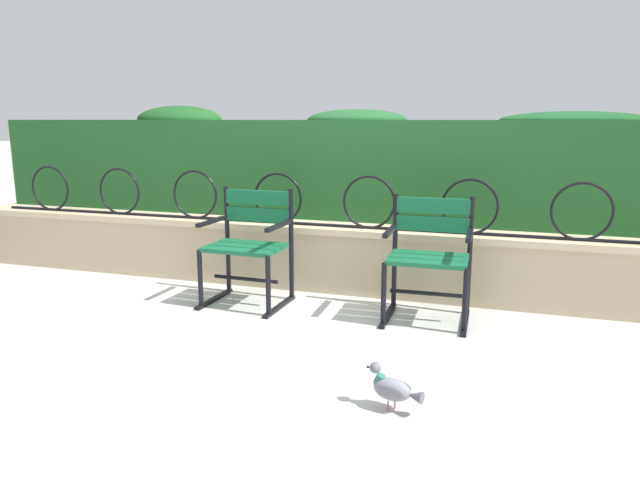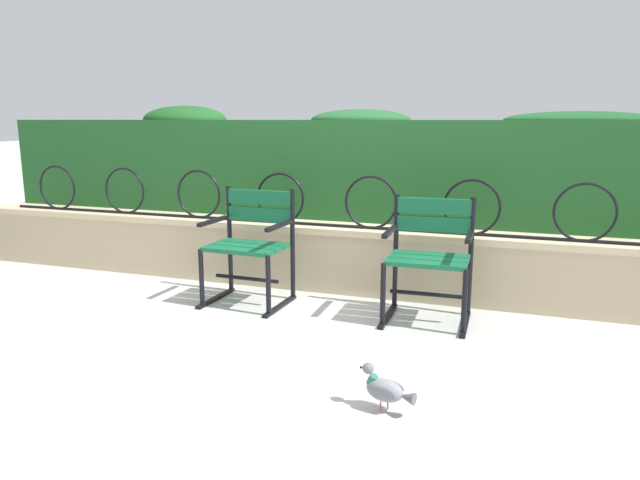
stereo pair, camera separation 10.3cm
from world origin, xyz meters
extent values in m
plane|color=#B7B5AF|center=(0.00, 0.00, 0.00)|extent=(60.00, 60.00, 0.00)
cube|color=tan|center=(0.00, 0.76, 0.24)|extent=(7.17, 0.35, 0.48)
cube|color=#CBB58F|center=(0.00, 0.76, 0.51)|extent=(7.17, 0.41, 0.05)
cylinder|color=black|center=(0.00, 0.68, 0.54)|extent=(6.64, 0.02, 0.02)
torus|color=black|center=(-2.85, 0.68, 0.74)|extent=(0.42, 0.02, 0.42)
torus|color=black|center=(-2.09, 0.68, 0.74)|extent=(0.42, 0.02, 0.42)
torus|color=black|center=(-1.32, 0.68, 0.74)|extent=(0.42, 0.02, 0.42)
torus|color=black|center=(-0.56, 0.68, 0.74)|extent=(0.42, 0.02, 0.42)
torus|color=black|center=(0.20, 0.68, 0.74)|extent=(0.42, 0.02, 0.42)
torus|color=black|center=(0.96, 0.68, 0.74)|extent=(0.42, 0.02, 0.42)
torus|color=black|center=(1.72, 0.68, 0.74)|extent=(0.42, 0.02, 0.42)
cube|color=#1E5123|center=(0.00, 1.28, 0.95)|extent=(7.03, 0.70, 0.84)
ellipsoid|color=#1B4C1F|center=(-1.80, 1.28, 1.37)|extent=(0.84, 0.63, 0.27)
ellipsoid|color=#1D4D25|center=(-0.06, 1.28, 1.37)|extent=(0.87, 0.63, 0.18)
ellipsoid|color=#1B4F24|center=(1.68, 1.28, 1.37)|extent=(1.13, 0.63, 0.13)
cube|color=#145B38|center=(-0.62, 0.00, 0.44)|extent=(0.55, 0.14, 0.03)
cube|color=#145B38|center=(-0.61, 0.14, 0.44)|extent=(0.55, 0.14, 0.03)
cube|color=#145B38|center=(-0.61, 0.27, 0.44)|extent=(0.55, 0.14, 0.03)
cube|color=#145B38|center=(-0.60, 0.38, 0.78)|extent=(0.55, 0.05, 0.11)
cube|color=#145B38|center=(-0.60, 0.38, 0.65)|extent=(0.55, 0.05, 0.11)
cylinder|color=black|center=(-0.33, 0.37, 0.43)|extent=(0.04, 0.04, 0.86)
cylinder|color=black|center=(-0.34, -0.06, 0.22)|extent=(0.04, 0.04, 0.44)
cube|color=black|center=(-0.34, 0.13, 0.01)|extent=(0.06, 0.52, 0.02)
cube|color=black|center=(-0.34, 0.13, 0.62)|extent=(0.05, 0.40, 0.03)
cylinder|color=black|center=(-0.88, 0.38, 0.43)|extent=(0.04, 0.04, 0.86)
cylinder|color=black|center=(-0.89, -0.05, 0.22)|extent=(0.04, 0.04, 0.44)
cube|color=black|center=(-0.89, 0.14, 0.01)|extent=(0.06, 0.52, 0.02)
cube|color=black|center=(-0.89, 0.14, 0.62)|extent=(0.05, 0.40, 0.03)
cylinder|color=black|center=(-0.61, 0.14, 0.20)|extent=(0.52, 0.04, 0.03)
cube|color=#145B38|center=(0.74, 0.04, 0.44)|extent=(0.53, 0.14, 0.03)
cube|color=#145B38|center=(0.73, 0.18, 0.44)|extent=(0.53, 0.14, 0.03)
cube|color=#145B38|center=(0.73, 0.32, 0.44)|extent=(0.53, 0.14, 0.03)
cube|color=#145B38|center=(0.73, 0.42, 0.77)|extent=(0.53, 0.04, 0.11)
cube|color=#145B38|center=(0.73, 0.42, 0.64)|extent=(0.53, 0.04, 0.11)
cylinder|color=black|center=(0.99, 0.43, 0.42)|extent=(0.04, 0.04, 0.85)
cylinder|color=black|center=(1.00, 0.00, 0.22)|extent=(0.04, 0.04, 0.44)
cube|color=black|center=(1.00, 0.19, 0.01)|extent=(0.05, 0.52, 0.02)
cube|color=black|center=(1.00, 0.19, 0.62)|extent=(0.05, 0.40, 0.03)
cylinder|color=black|center=(0.46, 0.41, 0.42)|extent=(0.04, 0.04, 0.85)
cylinder|color=black|center=(0.47, -0.02, 0.22)|extent=(0.04, 0.04, 0.44)
cube|color=black|center=(0.47, 0.17, 0.01)|extent=(0.05, 0.52, 0.02)
cube|color=black|center=(0.47, 0.17, 0.62)|extent=(0.05, 0.40, 0.03)
cylinder|color=black|center=(0.73, 0.18, 0.20)|extent=(0.51, 0.04, 0.03)
ellipsoid|color=gray|center=(0.75, -1.16, 0.11)|extent=(0.21, 0.14, 0.11)
cylinder|color=#2D6B56|center=(0.69, -1.14, 0.14)|extent=(0.07, 0.06, 0.06)
sphere|color=slate|center=(0.67, -1.13, 0.20)|extent=(0.06, 0.06, 0.06)
cone|color=black|center=(0.64, -1.13, 0.19)|extent=(0.02, 0.02, 0.01)
cone|color=#595960|center=(0.87, -1.18, 0.10)|extent=(0.09, 0.08, 0.06)
ellipsoid|color=slate|center=(0.75, -1.20, 0.11)|extent=(0.14, 0.05, 0.07)
ellipsoid|color=slate|center=(0.77, -1.12, 0.11)|extent=(0.14, 0.05, 0.07)
cylinder|color=#C6515B|center=(0.74, -1.17, 0.03)|extent=(0.01, 0.01, 0.05)
cylinder|color=#C6515B|center=(0.77, -1.14, 0.03)|extent=(0.01, 0.01, 0.05)
camera|label=1|loc=(1.23, -3.75, 1.37)|focal=33.06mm
camera|label=2|loc=(1.33, -3.72, 1.37)|focal=33.06mm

